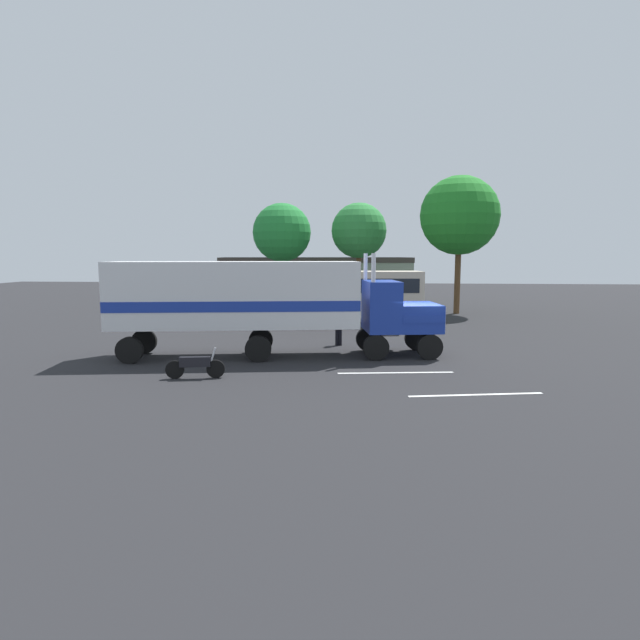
{
  "coord_description": "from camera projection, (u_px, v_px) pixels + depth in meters",
  "views": [
    {
      "loc": [
        -2.1,
        -22.75,
        4.42
      ],
      "look_at": [
        -4.04,
        -0.44,
        1.6
      ],
      "focal_mm": 28.96,
      "sensor_mm": 36.0,
      "label": 1
    }
  ],
  "objects": [
    {
      "name": "parked_car",
      "position": [
        207.0,
        305.0,
        37.3
      ],
      "size": [
        4.59,
        2.35,
        1.57
      ],
      "color": "#B7B7BC",
      "rests_on": "ground_plane"
    },
    {
      "name": "ground_plane",
      "position": [
        412.0,
        356.0,
        22.86
      ],
      "size": [
        120.0,
        120.0,
        0.0
      ],
      "primitive_type": "plane",
      "color": "#232326"
    },
    {
      "name": "parked_bus",
      "position": [
        335.0,
        292.0,
        33.18
      ],
      "size": [
        11.22,
        3.82,
        3.4
      ],
      "color": "#BFB29E",
      "rests_on": "ground_plane"
    },
    {
      "name": "lane_stripe_mid",
      "position": [
        476.0,
        395.0,
        16.4
      ],
      "size": [
        4.36,
        0.96,
        0.01
      ],
      "primitive_type": "cube",
      "rotation": [
        0.0,
        0.0,
        0.18
      ],
      "color": "silver",
      "rests_on": "ground_plane"
    },
    {
      "name": "tree_center",
      "position": [
        460.0,
        216.0,
        38.43
      ],
      "size": [
        5.86,
        5.86,
        10.3
      ],
      "color": "brown",
      "rests_on": "ground_plane"
    },
    {
      "name": "building_backdrop",
      "position": [
        315.0,
        276.0,
        52.4
      ],
      "size": [
        19.61,
        8.86,
        4.2
      ],
      "color": "gray",
      "rests_on": "ground_plane"
    },
    {
      "name": "lane_stripe_near",
      "position": [
        396.0,
        373.0,
        19.47
      ],
      "size": [
        4.38,
        0.74,
        0.01
      ],
      "primitive_type": "cube",
      "rotation": [
        0.0,
        0.0,
        0.13
      ],
      "color": "silver",
      "rests_on": "ground_plane"
    },
    {
      "name": "motorcycle",
      "position": [
        196.0,
        365.0,
        18.57
      ],
      "size": [
        2.09,
        0.47,
        1.12
      ],
      "color": "black",
      "rests_on": "ground_plane"
    },
    {
      "name": "person_bystander",
      "position": [
        339.0,
        327.0,
        25.34
      ],
      "size": [
        0.34,
        0.46,
        1.63
      ],
      "color": "black",
      "rests_on": "ground_plane"
    },
    {
      "name": "tree_left",
      "position": [
        359.0,
        231.0,
        43.29
      ],
      "size": [
        4.62,
        4.62,
        8.79
      ],
      "color": "brown",
      "rests_on": "ground_plane"
    },
    {
      "name": "semi_truck",
      "position": [
        262.0,
        299.0,
        22.3
      ],
      "size": [
        14.37,
        4.8,
        4.5
      ],
      "color": "#193399",
      "rests_on": "ground_plane"
    },
    {
      "name": "tree_right",
      "position": [
        282.0,
        233.0,
        42.89
      ],
      "size": [
        4.85,
        4.85,
        8.72
      ],
      "color": "brown",
      "rests_on": "ground_plane"
    }
  ]
}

